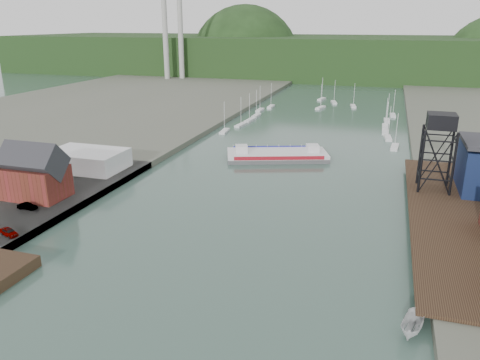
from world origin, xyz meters
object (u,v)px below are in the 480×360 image
Objects in this scene: car_west_a at (9,232)px; harbor_building at (35,176)px; lift_tower at (441,126)px; motorboat at (413,326)px; chain_ferry at (277,155)px.

harbor_building is at bearing 44.93° from car_west_a.
lift_tower reaches higher than motorboat.
chain_ferry reaches higher than motorboat.
car_west_a is at bearing -170.17° from motorboat.
chain_ferry is at bearing 50.87° from harbor_building.
car_west_a is at bearing -135.22° from chain_ferry.
chain_ferry is at bearing 152.64° from lift_tower.
motorboat is (32.83, -69.18, 0.04)m from chain_ferry.
harbor_building is 82.49m from lift_tower.
lift_tower is (77.00, 28.00, 9.56)m from harbor_building.
motorboat is at bearing -16.65° from harbor_building.
lift_tower is at bearing 19.98° from harbor_building.
lift_tower reaches higher than car_west_a.
harbor_building reaches higher than motorboat.
car_west_a is (-63.73, 5.05, 1.10)m from motorboat.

